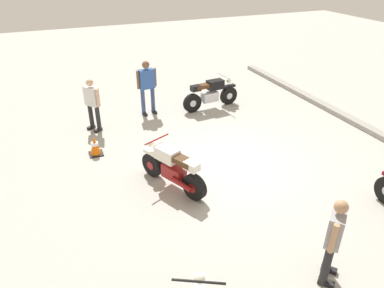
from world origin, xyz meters
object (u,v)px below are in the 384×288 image
object	(u,v)px
motorcycle_black_cruiser	(211,94)
person_in_gray_shirt	(334,237)
motorcycle_cream_vintage	(173,168)
person_in_blue_shirt	(147,84)
traffic_cone	(95,146)
person_in_white_shirt	(92,102)

from	to	relation	value
motorcycle_black_cruiser	person_in_gray_shirt	world-z (taller)	person_in_gray_shirt
motorcycle_cream_vintage	person_in_blue_shirt	distance (m)	4.31
motorcycle_cream_vintage	person_in_blue_shirt	xyz separation A→B (m)	(-4.23, 0.65, 0.54)
person_in_gray_shirt	person_in_blue_shirt	bearing A→B (deg)	145.58
person_in_gray_shirt	traffic_cone	distance (m)	6.28
person_in_white_shirt	person_in_gray_shirt	world-z (taller)	person_in_white_shirt
motorcycle_black_cruiser	motorcycle_cream_vintage	size ratio (longest dim) A/B	1.14
person_in_white_shirt	motorcycle_cream_vintage	bearing A→B (deg)	74.78
motorcycle_black_cruiser	traffic_cone	xyz separation A→B (m)	(1.70, -4.16, -0.26)
motorcycle_cream_vintage	traffic_cone	world-z (taller)	motorcycle_cream_vintage
motorcycle_black_cruiser	person_in_blue_shirt	bearing A→B (deg)	163.81
person_in_gray_shirt	motorcycle_cream_vintage	bearing A→B (deg)	162.85
motorcycle_black_cruiser	person_in_gray_shirt	bearing A→B (deg)	-106.24
traffic_cone	person_in_white_shirt	bearing A→B (deg)	170.93
motorcycle_black_cruiser	person_in_white_shirt	bearing A→B (deg)	176.33
person_in_white_shirt	person_in_gray_shirt	distance (m)	7.55
person_in_white_shirt	person_in_blue_shirt	size ratio (longest dim) A/B	0.90
person_in_blue_shirt	traffic_cone	distance (m)	3.02
motorcycle_black_cruiser	person_in_gray_shirt	size ratio (longest dim) A/B	1.32
motorcycle_black_cruiser	traffic_cone	size ratio (longest dim) A/B	3.94
motorcycle_black_cruiser	person_in_white_shirt	size ratio (longest dim) A/B	1.32
person_in_blue_shirt	person_in_gray_shirt	xyz separation A→B (m)	(7.61, 0.82, -0.14)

